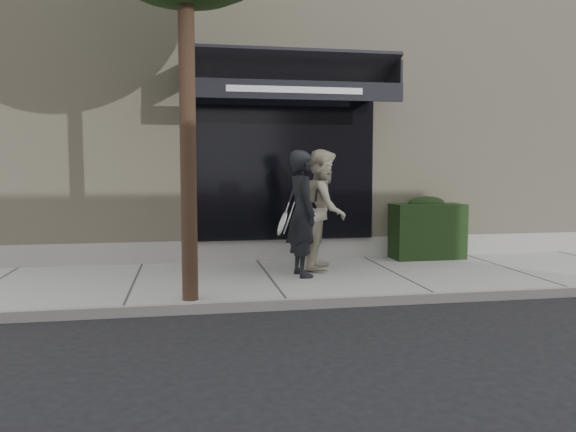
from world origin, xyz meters
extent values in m
plane|color=black|center=(0.00, 0.00, 0.00)|extent=(80.00, 80.00, 0.00)
cube|color=gray|center=(0.00, 0.00, 0.06)|extent=(20.00, 3.00, 0.12)
cube|color=gray|center=(0.00, -1.55, 0.07)|extent=(20.00, 0.10, 0.14)
cube|color=tan|center=(0.00, 5.00, 2.75)|extent=(14.00, 7.00, 5.50)
cube|color=gray|center=(0.00, 1.70, 0.25)|extent=(14.02, 0.42, 0.50)
cube|color=black|center=(-1.50, 1.55, 1.80)|extent=(3.20, 0.30, 2.60)
cube|color=gray|center=(-3.10, 1.70, 1.80)|extent=(0.08, 0.40, 2.60)
cube|color=gray|center=(0.10, 1.70, 1.80)|extent=(0.08, 0.40, 2.60)
cube|color=gray|center=(-1.50, 1.70, 3.14)|extent=(3.36, 0.40, 0.12)
cube|color=black|center=(-1.50, 1.00, 3.40)|extent=(3.60, 1.03, 0.55)
cube|color=black|center=(-1.50, 0.50, 3.01)|extent=(3.60, 0.05, 0.30)
cube|color=white|center=(-1.50, 0.47, 3.01)|extent=(2.20, 0.01, 0.10)
cube|color=black|center=(-3.28, 1.00, 3.32)|extent=(0.04, 1.00, 0.45)
cube|color=black|center=(0.28, 1.00, 3.32)|extent=(0.04, 1.00, 0.45)
cube|color=black|center=(1.10, 1.25, 0.62)|extent=(1.30, 0.70, 1.00)
ellipsoid|color=black|center=(1.10, 1.25, 1.12)|extent=(0.71, 0.38, 0.27)
cylinder|color=black|center=(-3.20, -1.30, 2.40)|extent=(0.20, 0.20, 4.80)
imported|color=black|center=(-1.49, -0.03, 1.08)|extent=(0.54, 0.75, 1.93)
torus|color=silver|center=(-1.76, -0.26, 0.98)|extent=(0.18, 0.32, 0.30)
cylinder|color=silver|center=(-1.76, -0.26, 0.98)|extent=(0.15, 0.28, 0.26)
cylinder|color=silver|center=(-1.76, -0.26, 0.98)|extent=(0.18, 0.06, 0.08)
cylinder|color=black|center=(-1.76, -0.26, 0.98)|extent=(0.20, 0.07, 0.10)
torus|color=silver|center=(-1.86, -0.33, 0.97)|extent=(0.13, 0.31, 0.30)
cylinder|color=silver|center=(-1.86, -0.33, 0.97)|extent=(0.10, 0.27, 0.26)
cylinder|color=silver|center=(-1.86, -0.33, 0.97)|extent=(0.18, 0.02, 0.08)
cylinder|color=black|center=(-1.86, -0.33, 0.97)|extent=(0.20, 0.04, 0.10)
imported|color=#B9AE94|center=(-1.03, 0.51, 1.10)|extent=(1.01, 1.14, 1.95)
torus|color=silver|center=(-1.26, 0.24, 0.93)|extent=(0.09, 0.31, 0.30)
cylinder|color=silver|center=(-1.26, 0.24, 0.93)|extent=(0.07, 0.27, 0.27)
cylinder|color=silver|center=(-1.26, 0.24, 0.93)|extent=(0.18, 0.04, 0.04)
cylinder|color=black|center=(-1.26, 0.24, 0.93)|extent=(0.20, 0.06, 0.05)
camera|label=1|loc=(-3.23, -8.37, 1.79)|focal=35.00mm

